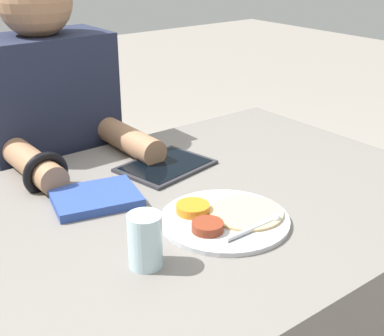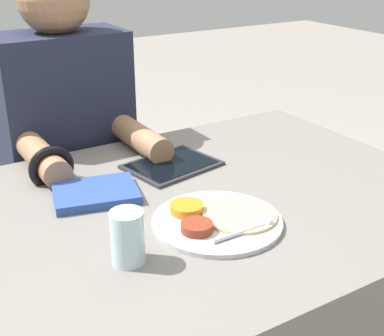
# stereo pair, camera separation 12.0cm
# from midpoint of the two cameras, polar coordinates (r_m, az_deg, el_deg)

# --- Properties ---
(thali_tray) EXTENTS (0.27, 0.27, 0.03)m
(thali_tray) POSITION_cam_midpoint_polar(r_m,az_deg,el_deg) (1.09, 0.36, -5.48)
(thali_tray) COLOR #B7BABF
(thali_tray) RESTS_ON dining_table
(red_notebook) EXTENTS (0.21, 0.18, 0.02)m
(red_notebook) POSITION_cam_midpoint_polar(r_m,az_deg,el_deg) (1.21, -13.06, -3.23)
(red_notebook) COLOR silver
(red_notebook) RESTS_ON dining_table
(tablet_device) EXTENTS (0.25, 0.20, 0.01)m
(tablet_device) POSITION_cam_midpoint_polar(r_m,az_deg,el_deg) (1.35, -5.37, 0.17)
(tablet_device) COLOR #28282D
(tablet_device) RESTS_ON dining_table
(person_diner) EXTENTS (0.37, 0.45, 1.26)m
(person_diner) POSITION_cam_midpoint_polar(r_m,az_deg,el_deg) (1.65, -16.19, -3.07)
(person_diner) COLOR black
(person_diner) RESTS_ON ground_plane
(drinking_glass) EXTENTS (0.06, 0.06, 0.10)m
(drinking_glass) POSITION_cam_midpoint_polar(r_m,az_deg,el_deg) (0.95, -8.67, -7.76)
(drinking_glass) COLOR silver
(drinking_glass) RESTS_ON dining_table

